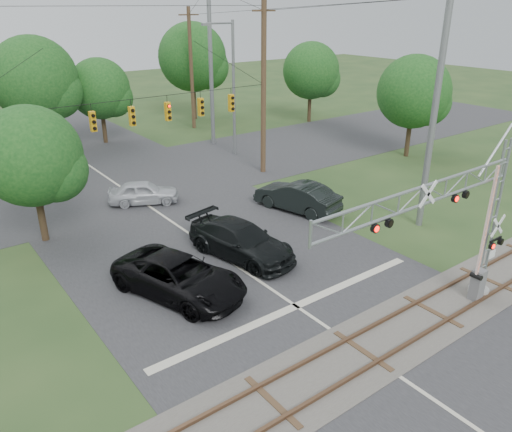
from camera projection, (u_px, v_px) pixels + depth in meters
ground at (410, 384)px, 15.80m from camera, size 160.00×160.00×0.00m
road_main at (232, 263)px, 23.16m from camera, size 14.00×90.00×0.02m
road_cross at (115, 183)px, 33.46m from camera, size 90.00×12.00×0.02m
railroad_track at (363, 351)px, 17.26m from camera, size 90.00×3.20×0.17m
crossing_gantry at (452, 221)px, 17.46m from camera, size 10.22×0.84×6.57m
traffic_signal_span at (145, 106)px, 28.79m from camera, size 19.34×0.36×11.50m
pickup_black at (179, 277)px, 20.41m from camera, size 4.47×6.45×1.64m
car_dark at (241, 241)px, 23.50m from camera, size 3.43×6.04×1.65m
sedan_silver at (144, 192)px, 29.86m from camera, size 4.42×3.33×1.40m
suv_dark at (297, 196)px, 28.80m from camera, size 3.01×5.42×1.69m
streetlight at (231, 83)px, 37.54m from camera, size 2.68×0.28×10.04m
utility_poles at (153, 90)px, 31.05m from camera, size 25.83×27.64×13.05m
treeline at (73, 82)px, 38.45m from camera, size 50.26×28.78×9.84m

